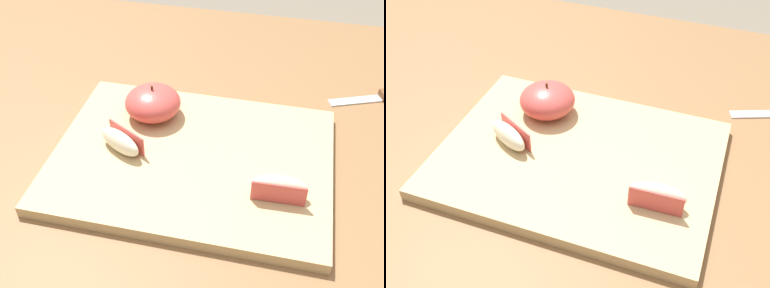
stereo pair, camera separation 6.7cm
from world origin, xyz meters
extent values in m
cube|color=brown|center=(0.00, 0.00, 0.72)|extent=(1.47, 0.88, 0.03)
cube|color=tan|center=(0.01, -0.06, 0.75)|extent=(0.39, 0.30, 0.02)
ellipsoid|color=#D14C47|center=(-0.07, 0.01, 0.78)|extent=(0.09, 0.09, 0.05)
cylinder|color=#4C3319|center=(-0.07, 0.01, 0.80)|extent=(0.00, 0.00, 0.01)
ellipsoid|color=#F4EACC|center=(-0.09, -0.08, 0.77)|extent=(0.08, 0.06, 0.03)
cube|color=#D14C47|center=(-0.08, -0.07, 0.77)|extent=(0.06, 0.04, 0.03)
ellipsoid|color=#F4EACC|center=(0.14, -0.11, 0.77)|extent=(0.07, 0.03, 0.03)
cube|color=#D14C47|center=(0.14, -0.13, 0.77)|extent=(0.07, 0.00, 0.03)
cube|color=silver|center=(0.24, 0.15, 0.74)|extent=(0.09, 0.05, 0.00)
camera|label=1|loc=(0.12, -0.55, 1.21)|focal=44.76mm
camera|label=2|loc=(0.19, -0.54, 1.21)|focal=44.76mm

